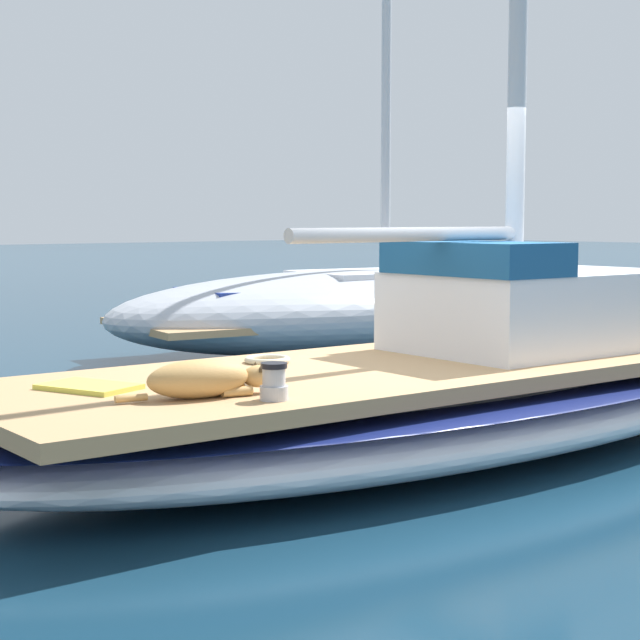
% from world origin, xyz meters
% --- Properties ---
extents(ground_plane, '(120.00, 120.00, 0.00)m').
position_xyz_m(ground_plane, '(0.00, 0.00, 0.00)').
color(ground_plane, '#143347').
extents(sailboat_main, '(2.91, 7.36, 0.66)m').
position_xyz_m(sailboat_main, '(0.00, 0.00, 0.34)').
color(sailboat_main, white).
rests_on(sailboat_main, ground).
extents(cabin_house, '(1.52, 2.29, 0.84)m').
position_xyz_m(cabin_house, '(0.07, 1.12, 1.01)').
color(cabin_house, silver).
rests_on(cabin_house, sailboat_main).
extents(dog_tan, '(0.39, 0.94, 0.22)m').
position_xyz_m(dog_tan, '(0.30, -2.11, 0.77)').
color(dog_tan, tan).
rests_on(dog_tan, sailboat_main).
extents(deck_winch, '(0.16, 0.16, 0.21)m').
position_xyz_m(deck_winch, '(0.61, -1.86, 0.76)').
color(deck_winch, '#B7B7BC').
rests_on(deck_winch, sailboat_main).
extents(coiled_rope, '(0.32, 0.32, 0.04)m').
position_xyz_m(coiled_rope, '(-0.62, -0.96, 0.68)').
color(coiled_rope, beige).
rests_on(coiled_rope, sailboat_main).
extents(deck_towel, '(0.65, 0.53, 0.03)m').
position_xyz_m(deck_towel, '(-0.39, -2.47, 0.68)').
color(deck_towel, '#D8D14C').
rests_on(deck_towel, sailboat_main).
extents(moored_boat_port_side, '(3.57, 6.58, 5.71)m').
position_xyz_m(moored_boat_port_side, '(-4.60, 3.29, 0.55)').
color(moored_boat_port_side, '#B2B7C1').
rests_on(moored_boat_port_side, ground).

